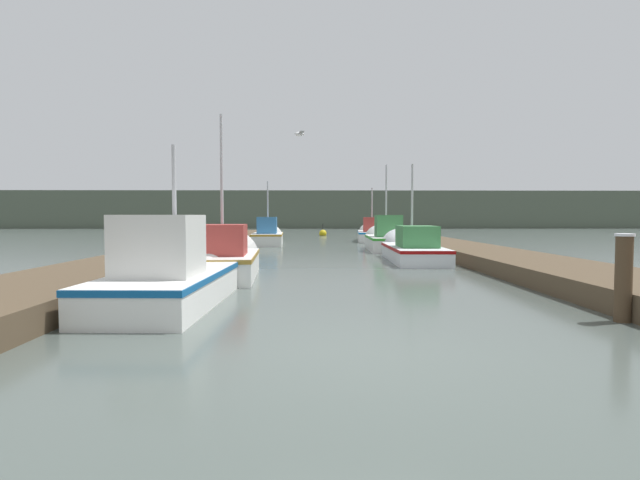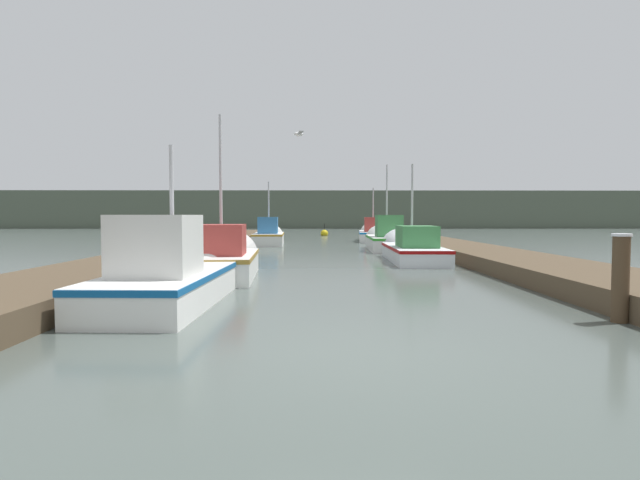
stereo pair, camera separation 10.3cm
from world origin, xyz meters
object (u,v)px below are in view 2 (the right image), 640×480
mooring_piling_0 (223,240)px  fishing_boat_1 (223,259)px  mooring_piling_1 (621,278)px  fishing_boat_5 (373,234)px  channel_buoy (324,233)px  fishing_boat_2 (410,249)px  fishing_boat_3 (386,239)px  fishing_boat_4 (269,236)px  fishing_boat_0 (178,275)px  seagull_lead (299,134)px

mooring_piling_0 → fishing_boat_1: bearing=-79.8°
mooring_piling_1 → fishing_boat_1: bearing=139.5°
fishing_boat_5 → fishing_boat_1: bearing=-103.9°
channel_buoy → fishing_boat_2: bearing=-83.1°
fishing_boat_3 → mooring_piling_0: size_ratio=4.78×
fishing_boat_1 → mooring_piling_1: size_ratio=3.58×
fishing_boat_2 → mooring_piling_1: size_ratio=4.43×
fishing_boat_4 → mooring_piling_0: bearing=-102.8°
fishing_boat_3 → fishing_boat_5: bearing=89.4°
fishing_boat_5 → channel_buoy: bearing=114.4°
fishing_boat_3 → mooring_piling_1: (1.19, -16.41, 0.20)m
fishing_boat_0 → seagull_lead: seagull_lead is taller
fishing_boat_3 → fishing_boat_4: fishing_boat_3 is taller
mooring_piling_1 → channel_buoy: 33.43m
fishing_boat_5 → mooring_piling_0: 13.54m
mooring_piling_1 → seagull_lead: 9.24m
channel_buoy → mooring_piling_1: bearing=-83.5°
fishing_boat_3 → channel_buoy: bearing=100.7°
fishing_boat_1 → fishing_boat_4: (-0.07, 14.72, 0.04)m
fishing_boat_0 → fishing_boat_5: fishing_boat_5 is taller
fishing_boat_1 → seagull_lead: (2.04, 0.88, 3.51)m
fishing_boat_2 → fishing_boat_3: (-0.10, 5.61, 0.08)m
fishing_boat_4 → fishing_boat_5: (6.38, 4.07, -0.03)m
fishing_boat_5 → mooring_piling_1: bearing=-83.4°
seagull_lead → mooring_piling_0: bearing=6.4°
fishing_boat_5 → mooring_piling_0: bearing=-119.9°
fishing_boat_1 → mooring_piling_0: bearing=96.9°
fishing_boat_0 → fishing_boat_1: fishing_boat_1 is taller
seagull_lead → fishing_boat_3: bearing=-42.9°
channel_buoy → fishing_boat_4: bearing=-105.4°
fishing_boat_5 → mooring_piling_1: fishing_boat_5 is taller
fishing_boat_0 → mooring_piling_0: 11.55m
mooring_piling_1 → fishing_boat_2: bearing=95.8°
mooring_piling_1 → mooring_piling_0: bearing=121.8°
channel_buoy → seagull_lead: size_ratio=2.01×
fishing_boat_3 → fishing_boat_5: 8.48m
fishing_boat_2 → seagull_lead: bearing=-134.6°
fishing_boat_0 → mooring_piling_1: size_ratio=4.06×
fishing_boat_3 → seagull_lead: size_ratio=10.25×
fishing_boat_0 → fishing_boat_4: 18.56m
fishing_boat_1 → channel_buoy: size_ratio=4.33×
fishing_boat_2 → fishing_boat_4: bearing=122.9°
fishing_boat_1 → fishing_boat_2: bearing=34.7°
fishing_boat_4 → fishing_boat_0: bearing=-92.6°
fishing_boat_3 → fishing_boat_5: size_ratio=0.93×
fishing_boat_2 → channel_buoy: fishing_boat_2 is taller
seagull_lead → fishing_boat_1: bearing=92.9°
fishing_boat_0 → fishing_boat_4: size_ratio=1.07×
fishing_boat_3 → mooring_piling_1: 16.45m
fishing_boat_1 → fishing_boat_5: fishing_boat_1 is taller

